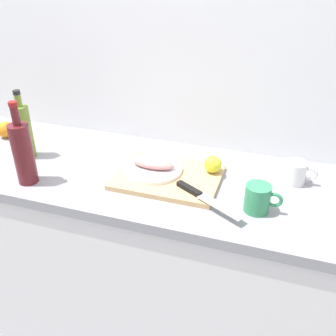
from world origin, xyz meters
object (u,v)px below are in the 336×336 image
Objects in this scene: coffee_mug_0 at (296,173)px; orange_0 at (5,130)px; fish_fillet at (153,163)px; olive_oil_bottle at (24,130)px; wine_bottle at (23,152)px; coffee_mug_1 at (258,198)px; lemon_0 at (213,164)px; chef_knife at (200,195)px; cutting_board at (168,177)px; white_plate at (153,169)px.

coffee_mug_0 is 1.30m from orange_0.
olive_oil_bottle is at bearing -178.21° from fish_fillet.
coffee_mug_1 is at bearing 5.51° from wine_bottle.
lemon_0 is at bearing -170.72° from coffee_mug_0.
coffee_mug_0 is at bearing 62.66° from coffee_mug_1.
chef_knife is 0.83× the size of wine_bottle.
orange_0 is (-0.34, 0.30, -0.09)m from wine_bottle.
wine_bottle is at bearing -41.98° from orange_0.
orange_0 is at bearing -179.93° from coffee_mug_0.
lemon_0 is at bearing 21.18° from wine_bottle.
fish_fillet is 0.78m from orange_0.
orange_0 is at bearing 171.56° from cutting_board.
lemon_0 is (0.22, 0.06, 0.00)m from fish_fillet.
white_plate is 0.03m from fish_fillet.
lemon_0 is 0.23× the size of olive_oil_bottle.
chef_knife is 4.00× the size of lemon_0.
lemon_0 reaches higher than cutting_board.
fish_fillet is at bearing 1.79° from olive_oil_bottle.
fish_fillet is 0.64× the size of chef_knife.
lemon_0 is 0.71m from wine_bottle.
coffee_mug_0 reaches higher than orange_0.
lemon_0 is 0.56× the size of coffee_mug_0.
cutting_board is 0.85m from orange_0.
white_plate is at bearing 1.79° from olive_oil_bottle.
olive_oil_bottle is (-0.78, -0.08, 0.07)m from lemon_0.
olive_oil_bottle is at bearing 125.11° from wine_bottle.
chef_knife is (0.22, -0.12, 0.00)m from white_plate.
coffee_mug_0 is (0.31, 0.05, -0.01)m from lemon_0.
olive_oil_bottle reaches higher than chef_knife.
chef_knife is 3.53× the size of orange_0.
coffee_mug_0 is 1.57× the size of orange_0.
cutting_board is 0.08m from fish_fillet.
cutting_board is at bearing 164.46° from coffee_mug_1.
fish_fillet is 2.26× the size of orange_0.
coffee_mug_1 is (0.85, 0.08, -0.08)m from wine_bottle.
white_plate is at bearing -168.12° from coffee_mug_0.
wine_bottle reaches higher than olive_oil_bottle.
lemon_0 is at bearing 118.36° from chef_knife.
wine_bottle reaches higher than chef_knife.
white_plate is at bearing 167.75° from cutting_board.
cutting_board is at bearing 19.70° from wine_bottle.
wine_bottle reaches higher than white_plate.
white_plate is 0.43m from coffee_mug_1.
lemon_0 is 0.31m from coffee_mug_0.
coffee_mug_1 is at bearing -10.57° from orange_0.
coffee_mug_0 is at bearing 6.76° from olive_oil_bottle.
chef_knife is 0.39m from coffee_mug_0.
white_plate is 3.01× the size of orange_0.
olive_oil_bottle reaches higher than lemon_0.
white_plate is at bearing 0.00° from fish_fillet.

